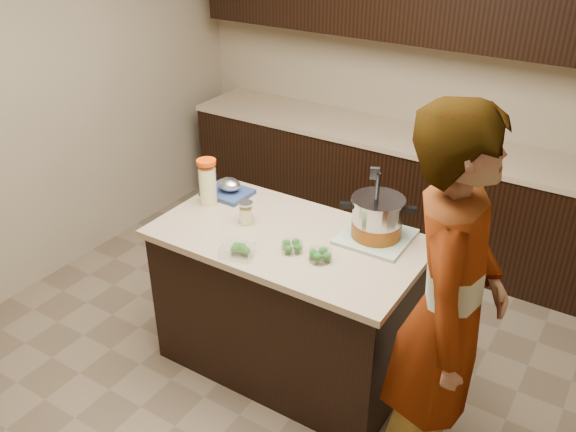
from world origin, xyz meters
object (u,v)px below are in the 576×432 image
object	(u,v)px
lemonade_pitcher	(208,184)
person	(447,316)
island	(288,302)
stock_pot	(377,220)

from	to	relation	value
lemonade_pitcher	person	xyz separation A→B (m)	(1.57, -0.35, -0.07)
island	lemonade_pitcher	size ratio (longest dim) A/B	5.31
island	lemonade_pitcher	xyz separation A→B (m)	(-0.59, 0.06, 0.58)
person	lemonade_pitcher	bearing A→B (deg)	66.50
stock_pot	person	size ratio (longest dim) A/B	0.21
stock_pot	person	distance (m)	0.76
stock_pot	lemonade_pitcher	world-z (taller)	stock_pot
island	stock_pot	distance (m)	0.73
person	island	bearing A→B (deg)	62.82
stock_pot	island	bearing A→B (deg)	-175.25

